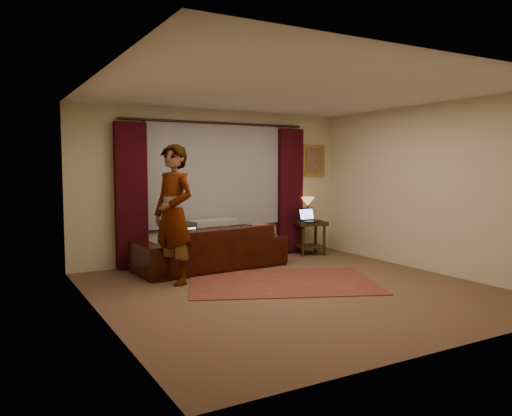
{
  "coord_description": "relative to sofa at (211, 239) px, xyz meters",
  "views": [
    {
      "loc": [
        -3.64,
        -5.44,
        1.64
      ],
      "look_at": [
        0.1,
        1.2,
        1.0
      ],
      "focal_mm": 35.0,
      "sensor_mm": 36.0,
      "label": 1
    }
  ],
  "objects": [
    {
      "name": "sofa",
      "position": [
        0.0,
        0.0,
        0.0
      ],
      "size": [
        2.47,
        1.22,
        0.97
      ],
      "primitive_type": "imported",
      "rotation": [
        0.0,
        0.0,
        3.22
      ],
      "color": "black",
      "rests_on": "floor"
    },
    {
      "name": "wall_right",
      "position": [
        2.9,
        -1.79,
        0.82
      ],
      "size": [
        0.02,
        5.0,
        2.6
      ],
      "primitive_type": "cube",
      "color": "beige",
      "rests_on": "ground"
    },
    {
      "name": "wall_left",
      "position": [
        -2.1,
        -1.79,
        0.82
      ],
      "size": [
        0.02,
        5.0,
        2.6
      ],
      "primitive_type": "cube",
      "color": "beige",
      "rests_on": "ground"
    },
    {
      "name": "person",
      "position": [
        -0.86,
        -0.66,
        0.49
      ],
      "size": [
        0.73,
        0.73,
        1.94
      ],
      "primitive_type": "imported",
      "rotation": [
        0.0,
        0.0,
        -1.22
      ],
      "color": "#989792",
      "rests_on": "floor"
    },
    {
      "name": "ceiling",
      "position": [
        0.4,
        -1.79,
        2.12
      ],
      "size": [
        5.0,
        5.0,
        0.02
      ],
      "primitive_type": "cube",
      "color": "silver",
      "rests_on": "ground"
    },
    {
      "name": "throw_blanket",
      "position": [
        0.16,
        0.25,
        0.49
      ],
      "size": [
        0.86,
        0.45,
        0.1
      ],
      "primitive_type": "cube",
      "rotation": [
        0.0,
        0.0,
        0.16
      ],
      "color": "#989792",
      "rests_on": "sofa"
    },
    {
      "name": "floor",
      "position": [
        0.4,
        -1.79,
        -0.49
      ],
      "size": [
        5.0,
        5.0,
        0.01
      ],
      "primitive_type": "cube",
      "color": "brown",
      "rests_on": "ground"
    },
    {
      "name": "sheer_curtain",
      "position": [
        0.4,
        0.65,
        1.02
      ],
      "size": [
        2.5,
        0.05,
        1.8
      ],
      "primitive_type": "cube",
      "color": "#92939A",
      "rests_on": "wall_back"
    },
    {
      "name": "drape_left",
      "position": [
        -1.1,
        0.6,
        0.7
      ],
      "size": [
        0.5,
        0.14,
        2.3
      ],
      "primitive_type": "cube",
      "color": "black",
      "rests_on": "floor"
    },
    {
      "name": "wall_back",
      "position": [
        0.4,
        0.71,
        0.82
      ],
      "size": [
        5.0,
        0.02,
        2.6
      ],
      "primitive_type": "cube",
      "color": "beige",
      "rests_on": "ground"
    },
    {
      "name": "laptop_table",
      "position": [
        2.09,
        0.19,
        0.26
      ],
      "size": [
        0.37,
        0.4,
        0.25
      ],
      "primitive_type": null,
      "rotation": [
        0.0,
        0.0,
        0.07
      ],
      "color": "black",
      "rests_on": "end_table"
    },
    {
      "name": "area_rug",
      "position": [
        0.48,
        -1.38,
        -0.48
      ],
      "size": [
        3.05,
        2.6,
        0.01
      ],
      "primitive_type": "cube",
      "rotation": [
        0.0,
        0.0,
        -0.41
      ],
      "color": "brown",
      "rests_on": "floor"
    },
    {
      "name": "drape_right",
      "position": [
        1.9,
        0.6,
        0.7
      ],
      "size": [
        0.5,
        0.14,
        2.3
      ],
      "primitive_type": "cube",
      "color": "black",
      "rests_on": "floor"
    },
    {
      "name": "end_table",
      "position": [
        2.16,
        0.32,
        -0.17
      ],
      "size": [
        0.65,
        0.65,
        0.62
      ],
      "primitive_type": "cube",
      "rotation": [
        0.0,
        0.0,
        -0.24
      ],
      "color": "black",
      "rests_on": "floor"
    },
    {
      "name": "curtain_rod",
      "position": [
        0.4,
        0.6,
        1.9
      ],
      "size": [
        0.04,
        0.04,
        3.4
      ],
      "primitive_type": "cylinder",
      "color": "#301E11",
      "rests_on": "wall_back"
    },
    {
      "name": "clothing_pile",
      "position": [
        0.8,
        -0.1,
        0.11
      ],
      "size": [
        0.56,
        0.46,
        0.22
      ],
      "primitive_type": "ellipsoid",
      "rotation": [
        0.0,
        0.0,
        -0.13
      ],
      "color": "brown",
      "rests_on": "sofa"
    },
    {
      "name": "laptop_sofa",
      "position": [
        -0.38,
        -0.22,
        0.11
      ],
      "size": [
        0.4,
        0.42,
        0.22
      ],
      "primitive_type": null,
      "rotation": [
        0.0,
        0.0,
        0.31
      ],
      "color": "black",
      "rests_on": "sofa"
    },
    {
      "name": "tiffany_lamp",
      "position": [
        2.24,
        0.5,
        0.36
      ],
      "size": [
        0.32,
        0.32,
        0.43
      ],
      "primitive_type": null,
      "rotation": [
        0.0,
        0.0,
        -0.2
      ],
      "color": "#A07D41",
      "rests_on": "end_table"
    },
    {
      "name": "picture_frame",
      "position": [
        2.5,
        0.68,
        1.27
      ],
      "size": [
        0.5,
        0.04,
        0.6
      ],
      "primitive_type": "cube",
      "color": "gold",
      "rests_on": "wall_back"
    },
    {
      "name": "wall_front",
      "position": [
        0.4,
        -4.29,
        0.82
      ],
      "size": [
        5.0,
        0.02,
        2.6
      ],
      "primitive_type": "cube",
      "color": "beige",
      "rests_on": "ground"
    }
  ]
}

